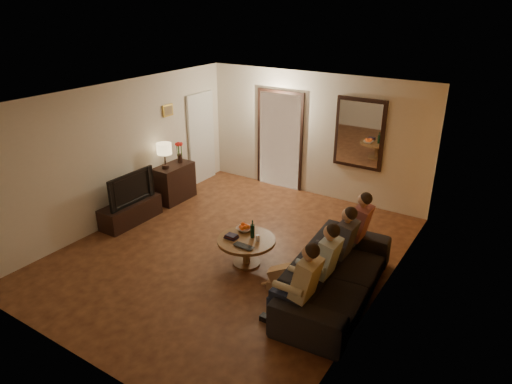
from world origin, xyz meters
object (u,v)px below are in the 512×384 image
Objects in this scene: tv at (128,187)px; bowl at (245,229)px; tv_stand at (131,212)px; sofa at (336,275)px; person_c at (339,249)px; dog at (285,274)px; wine_bottle at (253,229)px; dresser at (174,183)px; coffee_table at (247,251)px; table_lamp at (165,156)px; person_b at (322,268)px; laptop at (242,248)px; person_a at (301,291)px; person_d at (355,233)px.

bowl is (2.51, 0.17, -0.23)m from tv.
sofa reaches higher than tv_stand.
tv_stand is 4.17m from person_c.
dog is at bearing -95.76° from tv.
sofa is at bearing -5.59° from wine_bottle.
tv_stand is 1.02× the size of person_c.
coffee_table is (2.69, -1.29, -0.16)m from dresser.
dresser is at bearing 67.70° from sofa.
table_lamp reaches higher than bowl.
laptop is at bearing 177.16° from person_b.
person_a is 1.20m from person_c.
person_d is at bearing 10.95° from tv_stand.
laptop is at bearing -70.35° from coffee_table.
table_lamp is 4.17m from person_d.
tv_stand is 3.72× the size of laptop.
table_lamp is 1.32m from tv_stand.
dresser is 0.71× the size of tv_stand.
dresser is at bearing 151.59° from person_a.
sofa is 7.55× the size of laptop.
dresser is 2.63× the size of laptop.
tv is 2.82m from laptop.
table_lamp is at bearing 70.44° from sofa.
tv reaches higher than wine_bottle.
table_lamp is 0.44× the size of tv_stand.
dresser is at bearing 165.90° from person_c.
laptop is at bearing -29.45° from dresser.
tv_stand is 0.51m from tv.
sofa is (4.24, -0.10, 0.16)m from tv_stand.
person_c is 1.41m from wine_bottle.
person_b is 1.30× the size of coffee_table.
dresser is at bearing 153.75° from laptop.
dresser reaches higher than sofa.
person_d is at bearing 30.36° from coffee_table.
tv_stand is 1.02× the size of person_b.
person_a is 1.52m from laptop.
person_d reaches higher than sofa.
person_d is 1.30× the size of coffee_table.
dog is at bearing -21.21° from table_lamp.
wine_bottle is 0.94× the size of laptop.
person_c is (4.14, -1.04, 0.22)m from dresser.
bowl is (-1.64, -0.03, -0.12)m from person_c.
dresser is 2.79× the size of wine_bottle.
person_d is (0.00, 0.60, 0.00)m from person_c.
tv_stand is at bearing -169.05° from person_d.
person_c is (0.00, 1.20, 0.00)m from person_a.
coffee_table is at bearing -50.71° from bowl.
sofa is (4.24, -0.10, -0.35)m from tv.
dresser is 4.71m from person_a.
person_a is 4.63× the size of bowl.
dog is at bearing -26.39° from wine_bottle.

